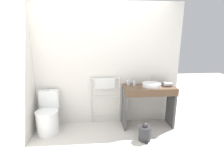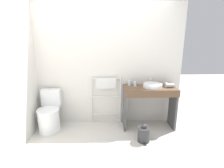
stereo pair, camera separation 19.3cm
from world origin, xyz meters
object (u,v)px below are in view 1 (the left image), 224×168
(cup_near_edge, at_px, (134,83))
(cup_near_wall, at_px, (128,83))
(hair_dryer, at_px, (168,84))
(towel_radiator, at_px, (105,89))
(sink_basin, at_px, (152,85))
(trash_bin, at_px, (145,133))
(toilet, at_px, (48,117))

(cup_near_edge, bearing_deg, cup_near_wall, 151.93)
(cup_near_wall, bearing_deg, hair_dryer, -12.36)
(towel_radiator, height_order, sink_basin, towel_radiator)
(hair_dryer, relative_size, trash_bin, 0.61)
(toilet, distance_m, sink_basin, 2.05)
(cup_near_wall, xyz_separation_m, trash_bin, (0.19, -0.66, -0.74))
(sink_basin, relative_size, cup_near_edge, 3.89)
(toilet, relative_size, cup_near_edge, 8.37)
(cup_near_edge, xyz_separation_m, trash_bin, (0.08, -0.60, -0.74))
(toilet, distance_m, cup_near_edge, 1.76)
(hair_dryer, distance_m, trash_bin, 1.04)
(sink_basin, height_order, cup_near_edge, cup_near_edge)
(hair_dryer, bearing_deg, towel_radiator, 169.74)
(sink_basin, bearing_deg, cup_near_wall, 159.59)
(trash_bin, bearing_deg, sink_basin, 64.94)
(toilet, height_order, cup_near_wall, cup_near_wall)
(sink_basin, height_order, trash_bin, sink_basin)
(hair_dryer, bearing_deg, sink_basin, 178.82)
(cup_near_wall, bearing_deg, sink_basin, -20.41)
(trash_bin, bearing_deg, cup_near_wall, 105.91)
(toilet, distance_m, hair_dryer, 2.37)
(cup_near_wall, relative_size, cup_near_edge, 1.08)
(sink_basin, relative_size, hair_dryer, 1.81)
(towel_radiator, height_order, hair_dryer, towel_radiator)
(sink_basin, bearing_deg, hair_dryer, -1.18)
(toilet, bearing_deg, cup_near_edge, 5.36)
(trash_bin, bearing_deg, hair_dryer, 41.46)
(cup_near_edge, height_order, hair_dryer, cup_near_edge)
(towel_radiator, bearing_deg, trash_bin, -47.50)
(toilet, xyz_separation_m, trash_bin, (1.74, -0.44, -0.16))
(cup_near_wall, relative_size, trash_bin, 0.31)
(cup_near_wall, distance_m, hair_dryer, 0.76)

